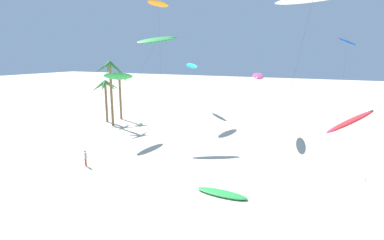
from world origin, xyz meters
name	(u,v)px	position (x,y,z in m)	size (l,w,h in m)	color
palm_tree_0	(119,80)	(-21.42, 39.74, 6.64)	(3.86, 3.91, 8.07)	olive
palm_tree_1	(106,89)	(-22.06, 37.00, 5.46)	(4.84, 4.67, 6.86)	olive
palm_tree_2	(110,75)	(-19.36, 35.11, 7.92)	(4.44, 4.62, 9.95)	olive
flying_kite_0	(157,40)	(-9.11, 32.16, 12.65)	(4.97, 11.16, 13.40)	green
flying_kite_3	(119,76)	(-13.64, 30.09, 8.16)	(2.04, 12.54, 8.94)	green
flying_kite_7	(158,4)	(-16.61, 44.82, 19.16)	(3.78, 7.20, 19.68)	orange
flying_kite_8	(351,121)	(13.01, 21.73, 6.39)	(3.97, 6.41, 7.16)	red
flying_kite_9	(191,66)	(-13.87, 51.78, 8.79)	(5.83, 12.71, 9.47)	#19B2B7
flying_kite_10	(258,76)	(2.05, 39.56, 8.07)	(3.13, 7.77, 8.54)	#EA5193
flying_kite_11	(347,42)	(12.30, 57.28, 12.97)	(4.02, 7.69, 13.90)	blue
grounded_kite_2	(222,193)	(4.46, 19.77, 0.13)	(4.29, 1.43, 0.26)	green
person_near_left	(85,157)	(-9.98, 19.92, 0.90)	(0.46, 0.32, 1.63)	red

